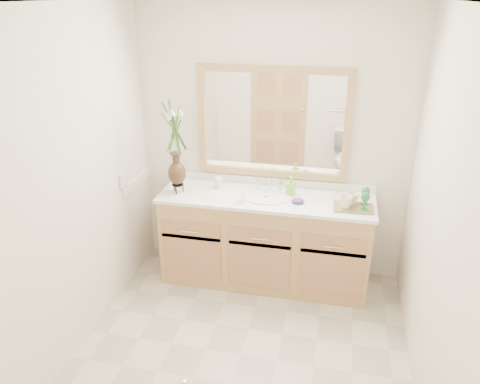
% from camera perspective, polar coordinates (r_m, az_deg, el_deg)
% --- Properties ---
extents(floor, '(2.60, 2.60, 0.00)m').
position_cam_1_polar(floor, '(3.63, 0.08, -19.21)').
color(floor, beige).
rests_on(floor, ground).
extents(ceiling, '(2.40, 2.60, 0.02)m').
position_cam_1_polar(ceiling, '(2.68, 0.11, 22.21)').
color(ceiling, white).
rests_on(ceiling, wall_back).
extents(wall_back, '(2.40, 0.02, 2.40)m').
position_cam_1_polar(wall_back, '(4.15, 3.97, 5.68)').
color(wall_back, white).
rests_on(wall_back, floor).
extents(wall_front, '(2.40, 0.02, 2.40)m').
position_cam_1_polar(wall_front, '(1.90, -8.79, -18.17)').
color(wall_front, white).
rests_on(wall_front, floor).
extents(wall_left, '(0.02, 2.60, 2.40)m').
position_cam_1_polar(wall_left, '(3.40, -20.10, 0.19)').
color(wall_left, white).
rests_on(wall_left, floor).
extents(wall_right, '(0.02, 2.60, 2.40)m').
position_cam_1_polar(wall_right, '(2.96, 23.44, -3.75)').
color(wall_right, white).
rests_on(wall_right, floor).
extents(vanity, '(1.80, 0.55, 0.80)m').
position_cam_1_polar(vanity, '(4.21, 3.07, -5.93)').
color(vanity, tan).
rests_on(vanity, floor).
extents(counter, '(1.84, 0.57, 0.03)m').
position_cam_1_polar(counter, '(4.02, 3.19, -0.76)').
color(counter, white).
rests_on(counter, vanity).
extents(sink, '(0.38, 0.34, 0.23)m').
position_cam_1_polar(sink, '(4.02, 3.14, -1.37)').
color(sink, white).
rests_on(sink, counter).
extents(mirror, '(1.32, 0.04, 0.97)m').
position_cam_1_polar(mirror, '(4.07, 4.00, 8.34)').
color(mirror, white).
rests_on(mirror, wall_back).
extents(switch_plate, '(0.02, 0.12, 0.12)m').
position_cam_1_polar(switch_plate, '(4.08, -14.01, 1.45)').
color(switch_plate, white).
rests_on(switch_plate, wall_left).
extents(door, '(0.80, 0.03, 2.00)m').
position_cam_1_polar(door, '(2.15, -16.28, -20.27)').
color(door, tan).
rests_on(door, floor).
extents(flower_vase, '(0.18, 0.18, 0.75)m').
position_cam_1_polar(flower_vase, '(3.96, -7.94, 6.76)').
color(flower_vase, black).
rests_on(flower_vase, counter).
extents(tumbler, '(0.07, 0.07, 0.09)m').
position_cam_1_polar(tumbler, '(4.18, -2.61, 1.14)').
color(tumbler, white).
rests_on(tumbler, counter).
extents(soap_dish, '(0.09, 0.09, 0.03)m').
position_cam_1_polar(soap_dish, '(3.89, 0.09, -1.20)').
color(soap_dish, white).
rests_on(soap_dish, counter).
extents(soap_bottle, '(0.07, 0.07, 0.15)m').
position_cam_1_polar(soap_bottle, '(4.05, 6.22, 0.70)').
color(soap_bottle, '#91DB33').
rests_on(soap_bottle, counter).
extents(purple_dish, '(0.12, 0.10, 0.04)m').
position_cam_1_polar(purple_dish, '(3.91, 7.05, -1.07)').
color(purple_dish, '#52287A').
rests_on(purple_dish, counter).
extents(tray, '(0.32, 0.22, 0.02)m').
position_cam_1_polar(tray, '(3.90, 13.62, -1.85)').
color(tray, brown).
rests_on(tray, counter).
extents(mug_left, '(0.14, 0.14, 0.11)m').
position_cam_1_polar(mug_left, '(3.84, 12.72, -1.12)').
color(mug_left, white).
rests_on(mug_left, tray).
extents(mug_right, '(0.12, 0.11, 0.10)m').
position_cam_1_polar(mug_right, '(3.92, 13.57, -0.74)').
color(mug_right, white).
rests_on(mug_right, tray).
extents(goblet_front, '(0.07, 0.07, 0.15)m').
position_cam_1_polar(goblet_front, '(3.82, 15.04, -0.69)').
color(goblet_front, '#246D36').
rests_on(goblet_front, tray).
extents(goblet_back, '(0.07, 0.07, 0.15)m').
position_cam_1_polar(goblet_back, '(3.93, 15.10, -0.06)').
color(goblet_back, '#246D36').
rests_on(goblet_back, tray).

